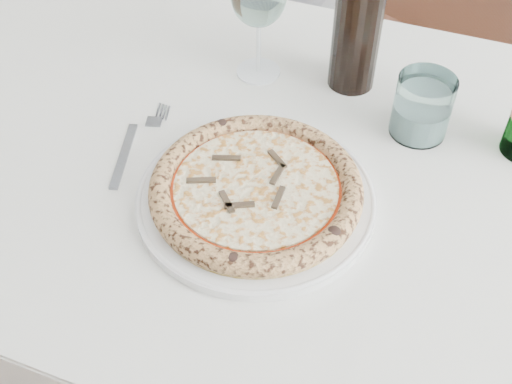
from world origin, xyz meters
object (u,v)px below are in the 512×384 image
Objects in this scene: tumbler at (422,110)px; wine_bottle at (359,11)px; pizza at (256,189)px; dining_table at (283,198)px; chair_far at (426,30)px; plate at (256,198)px.

tumbler is 0.18m from wine_bottle.
tumbler is (0.16, 0.24, 0.02)m from pizza.
dining_table is at bearing -97.33° from wine_bottle.
chair_far reaches higher than dining_table.
pizza is at bearing -163.78° from plate.
tumbler is (0.16, 0.14, 0.13)m from dining_table.
plate is 1.13× the size of pizza.
wine_bottle is at bearing 85.00° from pizza.
tumbler reaches higher than dining_table.
tumbler reaches higher than plate.
plate is 0.29m from tumbler.
chair_far is at bearing 86.84° from pizza.
wine_bottle reaches higher than dining_table.
pizza is at bearing -93.16° from chair_far.
tumbler is 0.31× the size of wine_bottle.
tumbler is at bearing 40.80° from dining_table.
wine_bottle is (0.03, 0.31, 0.11)m from pizza.
chair_far is 0.93m from pizza.
pizza is (-0.00, -0.10, 0.12)m from dining_table.
pizza is 0.33m from wine_bottle.
pizza is 0.93× the size of wine_bottle.
pizza is at bearing -95.00° from wine_bottle.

